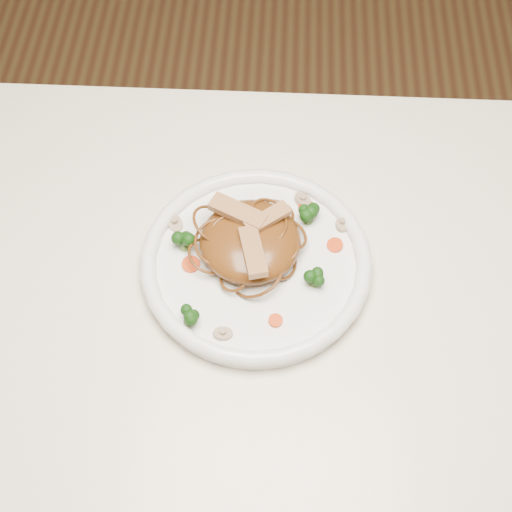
{
  "coord_description": "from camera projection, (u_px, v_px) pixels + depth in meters",
  "views": [
    {
      "loc": [
        0.0,
        -0.42,
        1.56
      ],
      "look_at": [
        -0.02,
        0.09,
        0.78
      ],
      "focal_mm": 53.75,
      "sensor_mm": 36.0,
      "label": 1
    }
  ],
  "objects": [
    {
      "name": "chicken_a",
      "position": [
        268.0,
        218.0,
        0.93
      ],
      "size": [
        0.06,
        0.05,
        0.01
      ],
      "primitive_type": "cube",
      "rotation": [
        0.0,
        0.0,
        0.66
      ],
      "color": "tan",
      "rests_on": "noodle_mound"
    },
    {
      "name": "carrot_4",
      "position": [
        276.0,
        321.0,
        0.9
      ],
      "size": [
        0.02,
        0.02,
        0.0
      ],
      "primitive_type": "cylinder",
      "rotation": [
        0.0,
        0.0,
        0.26
      ],
      "color": "red",
      "rests_on": "plate"
    },
    {
      "name": "chicken_b",
      "position": [
        238.0,
        212.0,
        0.93
      ],
      "size": [
        0.08,
        0.05,
        0.01
      ],
      "primitive_type": "cube",
      "rotation": [
        0.0,
        0.0,
        2.68
      ],
      "color": "tan",
      "rests_on": "noodle_mound"
    },
    {
      "name": "carrot_2",
      "position": [
        335.0,
        245.0,
        0.96
      ],
      "size": [
        0.02,
        0.02,
        0.0
      ],
      "primitive_type": "cylinder",
      "rotation": [
        0.0,
        0.0,
        0.06
      ],
      "color": "red",
      "rests_on": "plate"
    },
    {
      "name": "table",
      "position": [
        270.0,
        370.0,
        0.99
      ],
      "size": [
        1.2,
        0.8,
        0.75
      ],
      "color": "#F2E6CD",
      "rests_on": "ground"
    },
    {
      "name": "mushroom_0",
      "position": [
        223.0,
        334.0,
        0.89
      ],
      "size": [
        0.02,
        0.02,
        0.01
      ],
      "primitive_type": "cylinder",
      "rotation": [
        0.0,
        0.0,
        0.07
      ],
      "color": "tan",
      "rests_on": "plate"
    },
    {
      "name": "plate",
      "position": [
        256.0,
        266.0,
        0.95
      ],
      "size": [
        0.34,
        0.34,
        0.02
      ],
      "primitive_type": "cylinder",
      "rotation": [
        0.0,
        0.0,
        -0.22
      ],
      "color": "white",
      "rests_on": "table"
    },
    {
      "name": "carrot_1",
      "position": [
        191.0,
        264.0,
        0.94
      ],
      "size": [
        0.02,
        0.02,
        0.0
      ],
      "primitive_type": "cylinder",
      "rotation": [
        0.0,
        0.0,
        0.1
      ],
      "color": "red",
      "rests_on": "plate"
    },
    {
      "name": "chicken_c",
      "position": [
        253.0,
        252.0,
        0.9
      ],
      "size": [
        0.04,
        0.07,
        0.01
      ],
      "primitive_type": "cube",
      "rotation": [
        0.0,
        0.0,
        4.95
      ],
      "color": "tan",
      "rests_on": "noodle_mound"
    },
    {
      "name": "broccoli_3",
      "position": [
        315.0,
        277.0,
        0.92
      ],
      "size": [
        0.03,
        0.03,
        0.03
      ],
      "primitive_type": null,
      "rotation": [
        0.0,
        0.0,
        0.21
      ],
      "color": "#143D0C",
      "rests_on": "plate"
    },
    {
      "name": "ground",
      "position": [
        265.0,
        507.0,
        1.54
      ],
      "size": [
        4.0,
        4.0,
        0.0
      ],
      "primitive_type": "plane",
      "color": "#4F2D1B",
      "rests_on": "ground"
    },
    {
      "name": "mushroom_3",
      "position": [
        303.0,
        200.0,
        0.99
      ],
      "size": [
        0.04,
        0.04,
        0.01
      ],
      "primitive_type": "cylinder",
      "rotation": [
        0.0,
        0.0,
        2.19
      ],
      "color": "tan",
      "rests_on": "plate"
    },
    {
      "name": "carrot_3",
      "position": [
        228.0,
        208.0,
        0.99
      ],
      "size": [
        0.02,
        0.02,
        0.0
      ],
      "primitive_type": "cylinder",
      "rotation": [
        0.0,
        0.0,
        -0.3
      ],
      "color": "red",
      "rests_on": "plate"
    },
    {
      "name": "broccoli_2",
      "position": [
        188.0,
        314.0,
        0.89
      ],
      "size": [
        0.04,
        0.04,
        0.03
      ],
      "primitive_type": null,
      "rotation": [
        0.0,
        0.0,
        -0.43
      ],
      "color": "#143D0C",
      "rests_on": "plate"
    },
    {
      "name": "broccoli_0",
      "position": [
        308.0,
        213.0,
        0.97
      ],
      "size": [
        0.03,
        0.03,
        0.03
      ],
      "primitive_type": null,
      "rotation": [
        0.0,
        0.0,
        0.06
      ],
      "color": "#143D0C",
      "rests_on": "plate"
    },
    {
      "name": "mushroom_1",
      "position": [
        342.0,
        224.0,
        0.97
      ],
      "size": [
        0.03,
        0.03,
        0.01
      ],
      "primitive_type": "cylinder",
      "rotation": [
        0.0,
        0.0,
        1.48
      ],
      "color": "tan",
      "rests_on": "plate"
    },
    {
      "name": "noodle_mound",
      "position": [
        250.0,
        241.0,
        0.94
      ],
      "size": [
        0.15,
        0.15,
        0.04
      ],
      "primitive_type": "ellipsoid",
      "rotation": [
        0.0,
        0.0,
        -0.23
      ],
      "color": "#5A2B11",
      "rests_on": "plate"
    },
    {
      "name": "broccoli_1",
      "position": [
        184.0,
        240.0,
        0.94
      ],
      "size": [
        0.03,
        0.03,
        0.03
      ],
      "primitive_type": null,
      "rotation": [
        0.0,
        0.0,
        0.24
      ],
      "color": "#143D0C",
      "rests_on": "plate"
    },
    {
      "name": "carrot_0",
      "position": [
        307.0,
        207.0,
        0.99
      ],
      "size": [
        0.03,
        0.03,
        0.0
      ],
      "primitive_type": "cylinder",
      "rotation": [
        0.0,
        0.0,
        -0.19
      ],
      "color": "red",
      "rests_on": "plate"
    },
    {
      "name": "mushroom_2",
      "position": [
        175.0,
        223.0,
        0.97
      ],
      "size": [
        0.04,
        0.04,
        0.01
      ],
      "primitive_type": "cylinder",
      "rotation": [
        0.0,
        0.0,
        -1.04
      ],
      "color": "tan",
      "rests_on": "plate"
    }
  ]
}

